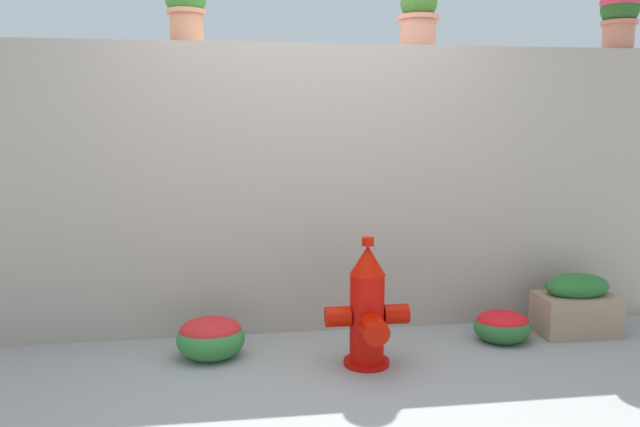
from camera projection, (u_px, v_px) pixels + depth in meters
The scene contains 9 objects.
ground_plane at pixel (324, 375), 3.69m from camera, with size 24.00×24.00×0.00m, color gray.
stone_wall at pixel (304, 189), 4.48m from camera, with size 5.39×0.37×1.99m, color #A39386.
potted_plant_1 at pixel (186, 3), 4.19m from camera, with size 0.29×0.29×0.44m.
potted_plant_2 at pixel (419, 11), 4.42m from camera, with size 0.30×0.30×0.44m.
potted_plant_3 at pixel (620, 14), 4.59m from camera, with size 0.29×0.29×0.44m.
fire_hydrant at pixel (368, 311), 3.77m from camera, with size 0.51×0.41×0.79m.
flower_bush_left at pixel (502, 325), 4.23m from camera, with size 0.39×0.35×0.22m.
flower_bush_right at pixel (211, 336), 3.93m from camera, with size 0.43×0.39×0.27m.
planter_box at pixel (576, 305), 4.36m from camera, with size 0.54×0.32×0.43m.
Camera 1 is at (-0.53, -3.46, 1.49)m, focal length 35.14 mm.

